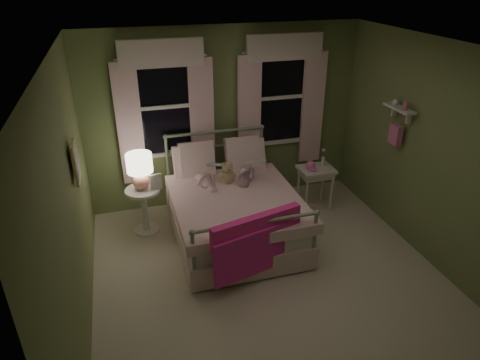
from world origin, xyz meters
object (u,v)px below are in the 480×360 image
object	(u,v)px
nightstand_left	(144,204)
nightstand_right	(316,174)
table_lamp	(140,168)
teddy_bear	(227,174)
child_right	(244,155)
child_left	(204,159)
bed	(233,210)

from	to	relation	value
nightstand_left	nightstand_right	xyz separation A→B (m)	(2.49, -0.05, 0.13)
nightstand_left	table_lamp	size ratio (longest dim) A/B	1.31
teddy_bear	nightstand_right	distance (m)	1.39
child_right	child_left	bearing A→B (deg)	20.39
bed	child_right	distance (m)	0.77
table_lamp	child_left	bearing A→B (deg)	0.14
nightstand_left	table_lamp	bearing A→B (deg)	-90.00
child_left	table_lamp	bearing A→B (deg)	-3.16
child_right	table_lamp	distance (m)	1.40
teddy_bear	nightstand_right	size ratio (longest dim) A/B	0.51
child_left	table_lamp	distance (m)	0.84
teddy_bear	table_lamp	bearing A→B (deg)	172.05
bed	child_left	world-z (taller)	child_left
teddy_bear	nightstand_left	world-z (taller)	teddy_bear
nightstand_right	child_right	bearing A→B (deg)	177.19
child_right	nightstand_left	bearing A→B (deg)	20.48
nightstand_left	child_left	bearing A→B (deg)	0.14
nightstand_left	table_lamp	distance (m)	0.54
child_left	teddy_bear	size ratio (longest dim) A/B	2.54
child_left	nightstand_right	size ratio (longest dim) A/B	1.29
child_right	table_lamp	world-z (taller)	child_right
nightstand_left	nightstand_right	distance (m)	2.49
child_right	nightstand_left	xyz separation A→B (m)	(-1.40, -0.00, -0.55)
teddy_bear	bed	bearing A→B (deg)	-90.00
child_left	child_right	xyz separation A→B (m)	(0.56, 0.00, -0.01)
table_lamp	nightstand_right	distance (m)	2.52
table_lamp	nightstand_right	size ratio (longest dim) A/B	0.77
bed	nightstand_left	distance (m)	1.20
teddy_bear	nightstand_right	world-z (taller)	teddy_bear
bed	teddy_bear	xyz separation A→B (m)	(-0.00, 0.26, 0.41)
child_right	nightstand_right	xyz separation A→B (m)	(1.09, -0.05, -0.42)
child_left	nightstand_left	xyz separation A→B (m)	(-0.84, -0.00, -0.56)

